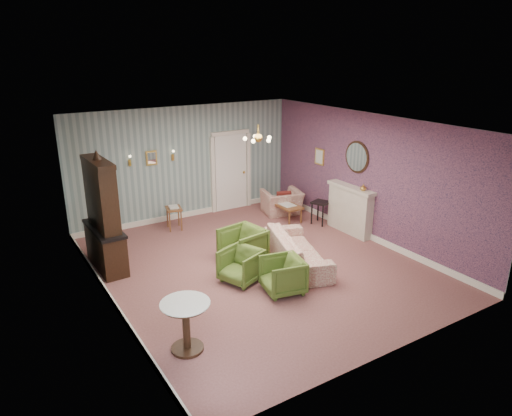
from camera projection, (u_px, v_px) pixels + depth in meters
floor at (258, 265)px, 9.68m from camera, size 7.00×7.00×0.00m
ceiling at (258, 125)px, 8.73m from camera, size 7.00×7.00×0.00m
wall_back at (185, 163)px, 12.01m from camera, size 6.00×0.00×6.00m
wall_front at (395, 265)px, 6.40m from camera, size 6.00×0.00×6.00m
wall_left at (104, 228)px, 7.70m from camera, size 0.00×7.00×7.00m
wall_right at (369, 177)px, 10.71m from camera, size 0.00×7.00×7.00m
wall_right_floral at (369, 177)px, 10.70m from camera, size 0.00×7.00×7.00m
door at (231, 171)px, 12.75m from camera, size 1.12×0.12×2.16m
olive_chair_a at (283, 274)px, 8.53m from camera, size 0.79×0.82×0.72m
olive_chair_b at (241, 264)px, 8.93m from camera, size 0.85×0.88×0.71m
olive_chair_c at (243, 244)px, 9.71m from camera, size 0.86×0.91×0.82m
sofa_chintz at (297, 245)px, 9.62m from camera, size 1.31×2.28×0.85m
wingback_chair at (282, 198)px, 12.56m from camera, size 1.10×0.84×0.85m
dresser at (102, 212)px, 9.22m from camera, size 0.54×1.44×2.39m
fireplace at (350, 209)px, 11.24m from camera, size 0.30×1.40×1.16m
mantel_vase at (363, 187)px, 10.70m from camera, size 0.15×0.15×0.15m
oval_mirror at (357, 157)px, 10.88m from camera, size 0.04×0.76×0.84m
framed_print at (320, 157)px, 12.05m from camera, size 0.04×0.34×0.42m
coffee_table at (287, 212)px, 12.14m from camera, size 0.46×0.83×0.43m
side_table_black at (320, 213)px, 11.86m from camera, size 0.51×0.51×0.59m
pedestal_table at (186, 326)px, 6.85m from camera, size 0.95×0.95×0.80m
nesting_table at (174, 217)px, 11.53m from camera, size 0.45×0.53×0.60m
gilt_mirror_back at (152, 158)px, 11.45m from camera, size 0.28×0.06×0.36m
sconce_left at (130, 161)px, 11.16m from camera, size 0.16×0.12×0.30m
sconce_right at (173, 156)px, 11.71m from camera, size 0.16×0.12×0.30m
chandelier at (258, 139)px, 8.82m from camera, size 0.56×0.56×0.36m
burgundy_cushion at (284, 198)px, 12.40m from camera, size 0.41×0.28×0.39m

